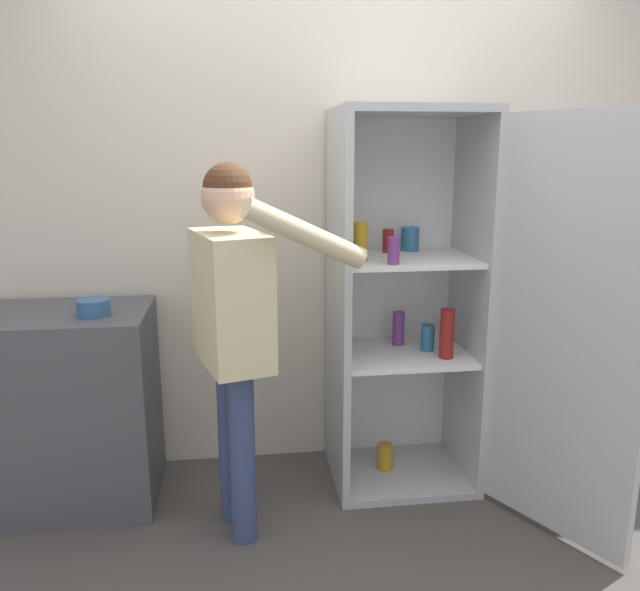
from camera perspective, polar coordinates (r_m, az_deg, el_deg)
name	(u,v)px	position (r m, az deg, el deg)	size (l,w,h in m)	color
ground_plane	(367,560)	(2.75, 4.34, -22.97)	(12.00, 12.00, 0.00)	#4C4742
wall_back	(332,219)	(3.20, 1.10, 7.02)	(7.00, 0.06, 2.55)	beige
refrigerator	(437,308)	(2.96, 10.64, -1.11)	(1.04, 1.16, 1.80)	#B7BABC
person	(234,308)	(2.54, -7.89, -1.18)	(0.71, 0.54, 1.57)	#384770
counter	(66,408)	(3.15, -22.24, -9.48)	(0.80, 0.56, 0.92)	#4C4C51
bowl	(93,307)	(2.88, -20.01, -1.04)	(0.14, 0.14, 0.07)	#335B8E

